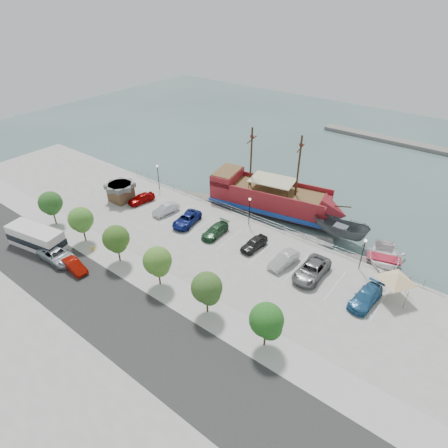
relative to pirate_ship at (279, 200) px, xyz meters
The scene contains 35 objects.
ground 13.58m from the pirate_ship, 93.54° to the right, with size 160.00×160.00×0.00m, color #38524E.
land_slab 34.43m from the pirate_ship, 91.38° to the right, with size 100.00×58.00×1.20m, color gray.
street 29.41m from the pirate_ship, 91.61° to the right, with size 100.00×8.00×0.04m, color #282828.
sidewalk 23.42m from the pirate_ship, 92.02° to the right, with size 100.00×4.00×0.05m, color #A6A5A4.
seawall_railing 5.68m from the pirate_ship, 98.43° to the right, with size 50.00×0.06×1.00m.
far_shore 42.66m from the pirate_ship, 77.57° to the left, with size 40.00×3.00×0.80m, color slate.
pirate_ship is the anchor object (origin of this frame).
patrol_boat 10.45m from the pirate_ship, ahead, with size 2.89×7.67×2.97m, color #4C5155.
speedboat 17.30m from the pirate_ship, 10.51° to the right, with size 5.48×7.67×1.59m, color white.
dock_west 14.20m from the pirate_ship, 162.72° to the right, with size 7.02×2.01×0.40m, color slate.
dock_mid 8.21m from the pirate_ship, 31.65° to the right, with size 7.49×2.14×0.43m, color slate.
dock_east 15.67m from the pirate_ship, 15.58° to the right, with size 7.05×2.01×0.40m, color #696058.
shed 24.58m from the pirate_ship, 147.52° to the right, with size 3.55×3.55×2.86m.
canopy_tent 21.89m from the pirate_ship, 25.20° to the right, with size 5.02×5.02×3.62m.
street_van 31.77m from the pirate_ship, 118.31° to the right, with size 2.54×5.51×1.53m, color #9CA7AE.
street_sedan 30.20m from the pirate_ship, 112.88° to the right, with size 1.43×4.12×1.36m, color #950D03.
shuttle_bus 34.08m from the pirate_ship, 125.12° to the right, with size 8.27×4.23×2.77m.
fire_hydrant 27.57m from the pirate_ship, 118.69° to the right, with size 0.27×0.27×0.77m.
lamp_post_left 20.12m from the pirate_ship, 159.94° to the right, with size 0.36×0.36×4.28m.
lamp_post_mid 7.13m from the pirate_ship, 96.85° to the right, with size 0.36×0.36×4.28m.
lamp_post_right 16.75m from the pirate_ship, 24.37° to the right, with size 0.36×0.36×4.28m.
tree_a 32.69m from the pirate_ship, 134.05° to the right, with size 3.30×3.20×5.00m.
tree_b 28.28m from the pirate_ship, 123.77° to the right, with size 3.30×3.20×5.00m.
tree_c 25.09m from the pirate_ship, 110.31° to the right, with size 3.30×3.20×5.00m.
tree_d 23.60m from the pirate_ship, 94.10° to the right, with size 3.30×3.20×5.00m.
tree_e 24.13m from the pirate_ship, 77.22° to the right, with size 3.30×3.20×5.00m.
tree_f 26.57m from the pirate_ship, 62.28° to the right, with size 3.30×3.20×5.00m.
parked_car_a 21.28m from the pirate_ship, 146.33° to the right, with size 1.73×4.29×1.46m, color #940404.
parked_car_b 17.09m from the pirate_ship, 136.44° to the right, with size 1.46×4.18×1.38m, color silver.
parked_car_c 14.45m from the pirate_ship, 123.40° to the right, with size 2.39×5.19×1.44m, color navy.
parked_car_d 12.19m from the pirate_ship, 104.30° to the right, with size 1.90×4.68×1.36m, color #234A2C.
parked_car_e 11.48m from the pirate_ship, 75.58° to the right, with size 1.70×4.23×1.44m, color black.
parked_car_f 13.96m from the pirate_ship, 57.02° to the right, with size 1.58×4.54×1.50m, color silver.
parked_car_g 16.11m from the pirate_ship, 46.04° to the right, with size 2.76×5.98×1.66m, color slate.
parked_car_h 21.48m from the pirate_ship, 34.25° to the right, with size 2.11×5.19×1.51m, color #255C8A.
Camera 1 is at (24.28, -31.05, 29.01)m, focal length 30.00 mm.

